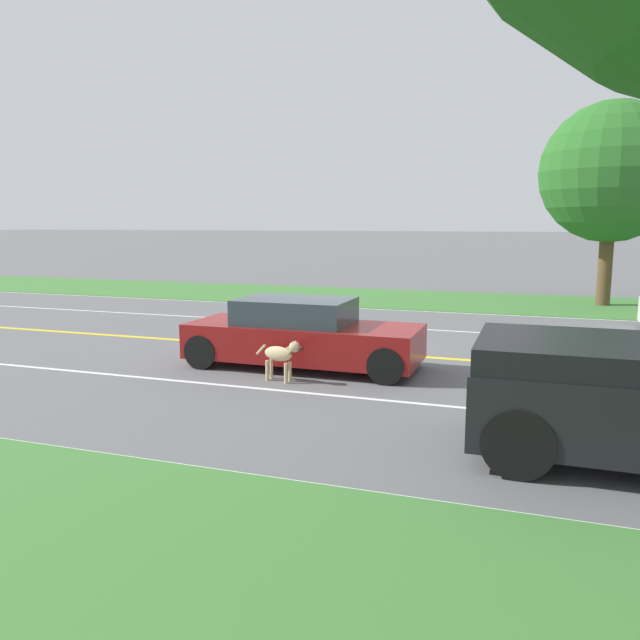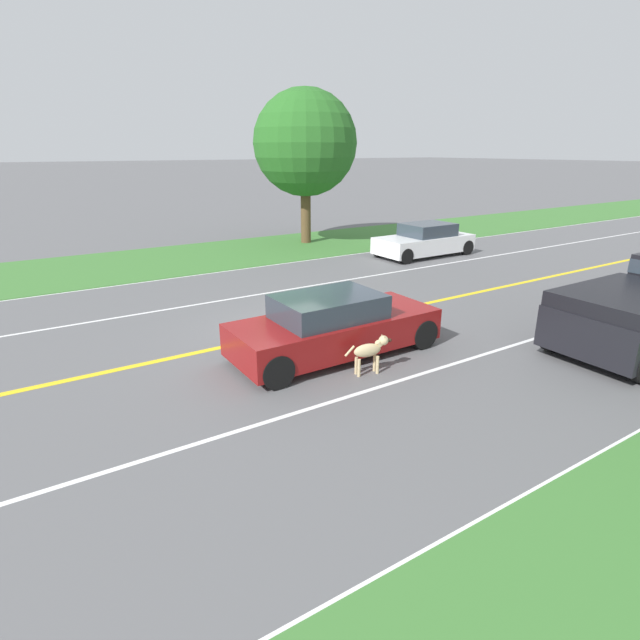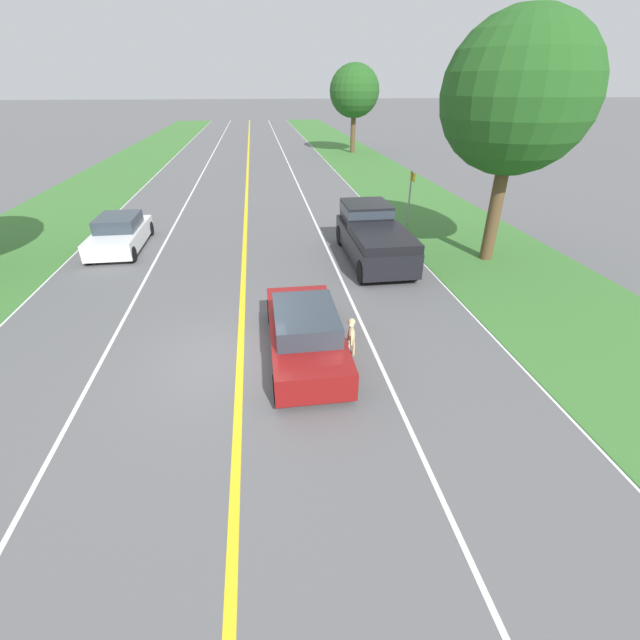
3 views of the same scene
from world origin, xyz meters
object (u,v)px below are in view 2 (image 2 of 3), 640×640
dog (371,350)px  roadside_tree_left_near (305,143)px  oncoming_car (425,241)px  ego_car (334,326)px

dog → roadside_tree_left_near: size_ratio=0.15×
roadside_tree_left_near → oncoming_car: bearing=26.7°
oncoming_car → roadside_tree_left_near: size_ratio=0.61×
ego_car → roadside_tree_left_near: size_ratio=0.67×
ego_car → roadside_tree_left_near: bearing=151.5°
dog → oncoming_car: bearing=142.9°
dog → ego_car: bearing=-165.3°
roadside_tree_left_near → dog: bearing=-26.0°
ego_car → roadside_tree_left_near: 14.33m
ego_car → oncoming_car: bearing=126.6°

